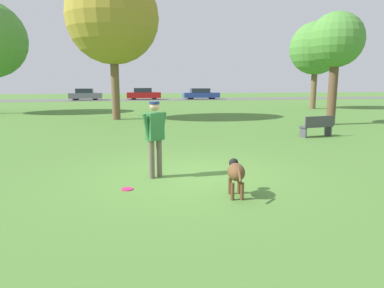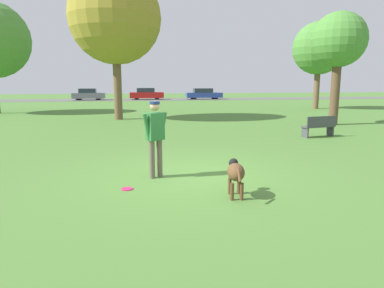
{
  "view_description": "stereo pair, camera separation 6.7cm",
  "coord_description": "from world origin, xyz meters",
  "px_view_note": "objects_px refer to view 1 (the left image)",
  "views": [
    {
      "loc": [
        -1.21,
        -7.65,
        2.15
      ],
      "look_at": [
        -0.01,
        -0.84,
        0.9
      ],
      "focal_mm": 32.0,
      "sensor_mm": 36.0,
      "label": 1
    },
    {
      "loc": [
        -1.15,
        -7.66,
        2.15
      ],
      "look_at": [
        -0.01,
        -0.84,
        0.9
      ],
      "focal_mm": 32.0,
      "sensor_mm": 36.0,
      "label": 2
    }
  ],
  "objects_px": {
    "park_bench": "(317,126)",
    "dog": "(236,173)",
    "person": "(155,133)",
    "parked_car_red": "(144,94)",
    "tree_near_right": "(336,41)",
    "parked_car_grey": "(85,94)",
    "parked_car_blue": "(201,94)",
    "tree_mid_center": "(113,18)",
    "tree_far_right": "(316,49)",
    "frisbee": "(127,189)"
  },
  "relations": [
    {
      "from": "person",
      "to": "parked_car_red",
      "type": "height_order",
      "value": "person"
    },
    {
      "from": "parked_car_grey",
      "to": "person",
      "type": "bearing_deg",
      "value": -81.97
    },
    {
      "from": "tree_near_right",
      "to": "parked_car_blue",
      "type": "xyz_separation_m",
      "value": [
        -1.29,
        27.26,
        -3.46
      ]
    },
    {
      "from": "tree_mid_center",
      "to": "person",
      "type": "bearing_deg",
      "value": -83.83
    },
    {
      "from": "person",
      "to": "park_bench",
      "type": "xyz_separation_m",
      "value": [
        6.77,
        4.81,
        -0.58
      ]
    },
    {
      "from": "person",
      "to": "parked_car_grey",
      "type": "bearing_deg",
      "value": 67.57
    },
    {
      "from": "dog",
      "to": "tree_mid_center",
      "type": "relative_size",
      "value": 0.12
    },
    {
      "from": "parked_car_grey",
      "to": "tree_far_right",
      "type": "bearing_deg",
      "value": -42.06
    },
    {
      "from": "dog",
      "to": "tree_near_right",
      "type": "distance_m",
      "value": 13.43
    },
    {
      "from": "tree_near_right",
      "to": "park_bench",
      "type": "relative_size",
      "value": 3.83
    },
    {
      "from": "tree_mid_center",
      "to": "parked_car_grey",
      "type": "distance_m",
      "value": 24.01
    },
    {
      "from": "tree_mid_center",
      "to": "park_bench",
      "type": "bearing_deg",
      "value": -44.61
    },
    {
      "from": "dog",
      "to": "park_bench",
      "type": "height_order",
      "value": "park_bench"
    },
    {
      "from": "tree_far_right",
      "to": "park_bench",
      "type": "relative_size",
      "value": 4.77
    },
    {
      "from": "person",
      "to": "parked_car_red",
      "type": "xyz_separation_m",
      "value": [
        1.03,
        36.12,
        -0.33
      ]
    },
    {
      "from": "person",
      "to": "park_bench",
      "type": "distance_m",
      "value": 8.32
    },
    {
      "from": "park_bench",
      "to": "tree_near_right",
      "type": "bearing_deg",
      "value": -139.11
    },
    {
      "from": "tree_mid_center",
      "to": "tree_near_right",
      "type": "relative_size",
      "value": 1.49
    },
    {
      "from": "park_bench",
      "to": "dog",
      "type": "bearing_deg",
      "value": 38.95
    },
    {
      "from": "frisbee",
      "to": "park_bench",
      "type": "relative_size",
      "value": 0.16
    },
    {
      "from": "person",
      "to": "tree_near_right",
      "type": "bearing_deg",
      "value": 9.42
    },
    {
      "from": "tree_mid_center",
      "to": "parked_car_red",
      "type": "distance_m",
      "value": 23.92
    },
    {
      "from": "parked_car_red",
      "to": "parked_car_grey",
      "type": "bearing_deg",
      "value": -177.69
    },
    {
      "from": "person",
      "to": "parked_car_red",
      "type": "distance_m",
      "value": 36.14
    },
    {
      "from": "frisbee",
      "to": "person",
      "type": "bearing_deg",
      "value": 51.81
    },
    {
      "from": "tree_mid_center",
      "to": "parked_car_blue",
      "type": "xyz_separation_m",
      "value": [
        9.68,
        22.82,
        -5.02
      ]
    },
    {
      "from": "tree_mid_center",
      "to": "tree_far_right",
      "type": "xyz_separation_m",
      "value": [
        15.62,
        5.69,
        -0.89
      ]
    },
    {
      "from": "dog",
      "to": "tree_near_right",
      "type": "relative_size",
      "value": 0.17
    },
    {
      "from": "tree_far_right",
      "to": "parked_car_red",
      "type": "relative_size",
      "value": 1.65
    },
    {
      "from": "tree_far_right",
      "to": "park_bench",
      "type": "xyz_separation_m",
      "value": [
        -7.47,
        -13.73,
        -4.35
      ]
    },
    {
      "from": "tree_near_right",
      "to": "tree_far_right",
      "type": "relative_size",
      "value": 0.8
    },
    {
      "from": "person",
      "to": "dog",
      "type": "relative_size",
      "value": 1.78
    },
    {
      "from": "parked_car_blue",
      "to": "dog",
      "type": "bearing_deg",
      "value": -100.08
    },
    {
      "from": "tree_far_right",
      "to": "dog",
      "type": "bearing_deg",
      "value": -122.49
    },
    {
      "from": "dog",
      "to": "parked_car_red",
      "type": "bearing_deg",
      "value": 9.09
    },
    {
      "from": "dog",
      "to": "tree_mid_center",
      "type": "distance_m",
      "value": 15.62
    },
    {
      "from": "person",
      "to": "parked_car_blue",
      "type": "distance_m",
      "value": 36.63
    },
    {
      "from": "tree_far_right",
      "to": "parked_car_blue",
      "type": "height_order",
      "value": "tree_far_right"
    },
    {
      "from": "parked_car_blue",
      "to": "tree_mid_center",
      "type": "bearing_deg",
      "value": -112.61
    },
    {
      "from": "frisbee",
      "to": "tree_far_right",
      "type": "height_order",
      "value": "tree_far_right"
    },
    {
      "from": "tree_far_right",
      "to": "person",
      "type": "bearing_deg",
      "value": -127.5
    },
    {
      "from": "dog",
      "to": "frisbee",
      "type": "distance_m",
      "value": 2.24
    },
    {
      "from": "person",
      "to": "parked_car_grey",
      "type": "xyz_separation_m",
      "value": [
        -5.97,
        35.89,
        -0.34
      ]
    },
    {
      "from": "tree_mid_center",
      "to": "tree_far_right",
      "type": "relative_size",
      "value": 1.2
    },
    {
      "from": "frisbee",
      "to": "parked_car_red",
      "type": "distance_m",
      "value": 36.98
    },
    {
      "from": "parked_car_blue",
      "to": "person",
      "type": "bearing_deg",
      "value": -102.71
    },
    {
      "from": "person",
      "to": "tree_far_right",
      "type": "distance_m",
      "value": 23.68
    },
    {
      "from": "tree_near_right",
      "to": "tree_far_right",
      "type": "bearing_deg",
      "value": 65.34
    },
    {
      "from": "dog",
      "to": "frisbee",
      "type": "relative_size",
      "value": 4.11
    },
    {
      "from": "parked_car_grey",
      "to": "parked_car_blue",
      "type": "height_order",
      "value": "parked_car_grey"
    }
  ]
}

